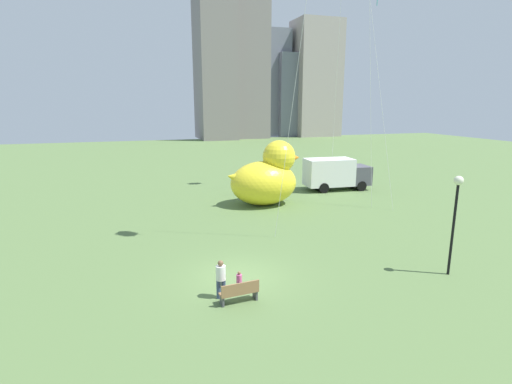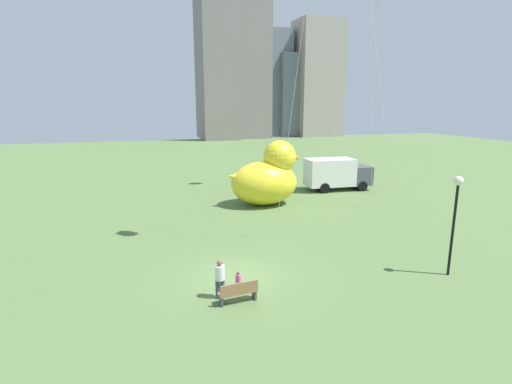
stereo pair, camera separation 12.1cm
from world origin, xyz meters
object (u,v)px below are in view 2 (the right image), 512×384
object	(u,v)px
lamppost	(456,204)
box_truck	(336,174)
person_adult	(220,277)
giant_inflatable_duck	(267,178)
park_bench	(238,292)
person_child	(238,281)

from	to	relation	value
lamppost	box_truck	size ratio (longest dim) A/B	0.77
person_adult	giant_inflatable_duck	xyz separation A→B (m)	(6.70, 13.76, 1.22)
person_adult	lamppost	size ratio (longest dim) A/B	0.35
person_adult	box_truck	world-z (taller)	box_truck
person_adult	box_truck	xyz separation A→B (m)	(14.41, 16.84, 0.55)
box_truck	person_adult	bearing A→B (deg)	-130.54
giant_inflatable_duck	park_bench	bearing A→B (deg)	-112.97
lamppost	box_truck	world-z (taller)	lamppost
person_adult	lamppost	world-z (taller)	lamppost
person_adult	person_child	bearing A→B (deg)	13.27
person_adult	giant_inflatable_duck	size ratio (longest dim) A/B	0.27
park_bench	box_truck	xyz separation A→B (m)	(13.81, 17.47, 0.97)
lamppost	box_truck	bearing A→B (deg)	77.61
box_truck	park_bench	bearing A→B (deg)	-128.32
person_child	giant_inflatable_duck	bearing A→B (deg)	66.55
box_truck	giant_inflatable_duck	bearing A→B (deg)	-158.20
person_adult	lamppost	xyz separation A→B (m)	(10.49, -0.98, 2.46)
giant_inflatable_duck	box_truck	world-z (taller)	giant_inflatable_duck
park_bench	box_truck	bearing A→B (deg)	51.68
park_bench	giant_inflatable_duck	xyz separation A→B (m)	(6.10, 14.38, 1.63)
lamppost	person_adult	bearing A→B (deg)	174.69
giant_inflatable_duck	lamppost	size ratio (longest dim) A/B	1.29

